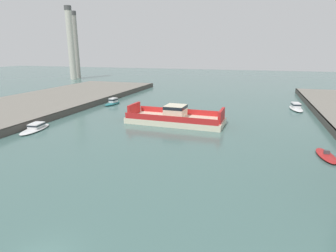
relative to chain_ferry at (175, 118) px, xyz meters
name	(u,v)px	position (x,y,z in m)	size (l,w,h in m)	color
chain_ferry	(175,118)	(0.00, 0.00, 0.00)	(18.93, 7.78, 3.54)	beige
moored_boat_near_left	(296,107)	(23.95, 21.08, -0.49)	(3.44, 8.04, 1.62)	white
moored_boat_near_right	(35,128)	(-22.34, -12.30, -0.64)	(3.75, 7.94, 1.20)	white
moored_boat_mid_left	(113,102)	(-21.07, 13.72, -0.46)	(2.78, 6.26, 1.67)	#237075
moored_boat_far_left	(326,155)	(24.10, -11.27, -0.83)	(2.64, 6.10, 0.98)	red
smokestack_distant_a	(71,41)	(-71.59, 67.38, 16.82)	(3.27, 3.27, 33.75)	beige
smokestack_distant_b	(76,43)	(-73.29, 73.75, 16.06)	(2.64, 2.64, 32.25)	#9E998E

